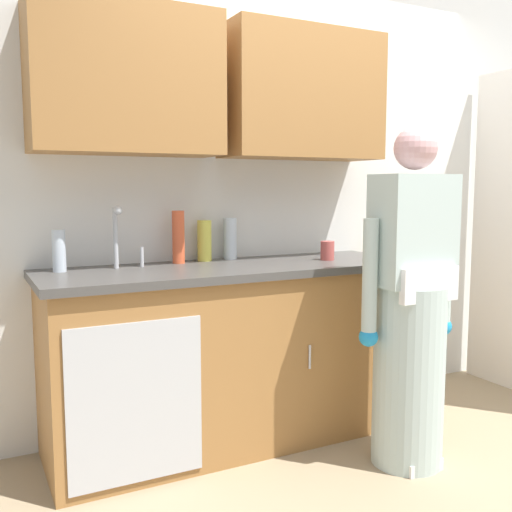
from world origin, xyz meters
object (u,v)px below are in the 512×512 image
(bottle_water_short, at_px, (178,237))
(cup_by_sink, at_px, (327,251))
(bottle_soap, at_px, (204,241))
(bottle_cleaner_spray, at_px, (59,251))
(knife_on_counter, at_px, (369,261))
(person_at_sink, at_px, (410,324))
(bottle_water_tall, at_px, (230,239))
(sink, at_px, (132,275))

(bottle_water_short, distance_m, cup_by_sink, 0.82)
(bottle_water_short, xyz_separation_m, bottle_soap, (0.16, 0.03, -0.03))
(bottle_cleaner_spray, xyz_separation_m, cup_by_sink, (1.39, -0.20, -0.05))
(knife_on_counter, bearing_deg, cup_by_sink, -90.30)
(bottle_soap, relative_size, cup_by_sink, 2.13)
(bottle_water_short, xyz_separation_m, bottle_cleaner_spray, (-0.61, -0.04, -0.04))
(bottle_water_short, bearing_deg, person_at_sink, -43.37)
(bottle_cleaner_spray, xyz_separation_m, knife_on_counter, (1.55, -0.36, -0.10))
(person_at_sink, xyz_separation_m, knife_on_counter, (0.07, 0.42, 0.25))
(cup_by_sink, bearing_deg, bottle_water_tall, 149.86)
(knife_on_counter, bearing_deg, sink, -54.06)
(bottle_soap, height_order, cup_by_sink, bottle_soap)
(sink, bearing_deg, bottle_cleaner_spray, 154.38)
(bottle_cleaner_spray, bearing_deg, person_at_sink, -27.72)
(bottle_water_short, relative_size, bottle_soap, 1.25)
(bottle_soap, distance_m, knife_on_counter, 0.90)
(bottle_water_tall, height_order, bottle_water_short, bottle_water_short)
(bottle_soap, xyz_separation_m, bottle_cleaner_spray, (-0.77, -0.07, -0.01))
(bottle_soap, bearing_deg, bottle_water_short, -169.61)
(knife_on_counter, bearing_deg, bottle_water_tall, -79.17)
(person_at_sink, height_order, bottle_water_tall, person_at_sink)
(bottle_water_tall, distance_m, knife_on_counter, 0.77)
(bottle_water_tall, relative_size, knife_on_counter, 0.96)
(bottle_cleaner_spray, height_order, cup_by_sink, bottle_cleaner_spray)
(person_at_sink, xyz_separation_m, bottle_water_short, (-0.87, 0.82, 0.39))
(bottle_water_short, xyz_separation_m, cup_by_sink, (0.78, -0.24, -0.09))
(bottle_cleaner_spray, bearing_deg, bottle_water_tall, 4.64)
(sink, distance_m, knife_on_counter, 1.26)
(bottle_water_tall, xyz_separation_m, knife_on_counter, (0.63, -0.44, -0.11))
(person_at_sink, relative_size, cup_by_sink, 15.50)
(cup_by_sink, bearing_deg, sink, 177.42)
(bottle_water_short, relative_size, bottle_cleaner_spray, 1.39)
(bottle_soap, bearing_deg, knife_on_counter, -28.97)
(bottle_cleaner_spray, relative_size, knife_on_counter, 0.84)
(sink, height_order, person_at_sink, person_at_sink)
(knife_on_counter, bearing_deg, bottle_water_short, -67.58)
(person_at_sink, distance_m, cup_by_sink, 0.66)
(sink, relative_size, bottle_water_short, 1.80)
(person_at_sink, xyz_separation_m, bottle_cleaner_spray, (-1.48, 0.78, 0.35))
(person_at_sink, xyz_separation_m, cup_by_sink, (-0.09, 0.58, 0.30))
(bottle_soap, height_order, knife_on_counter, bottle_soap)
(bottle_water_tall, distance_m, bottle_cleaner_spray, 0.93)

